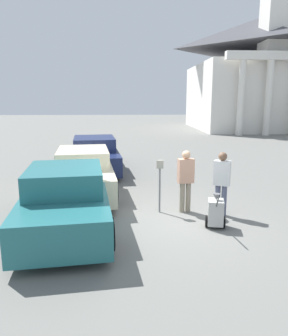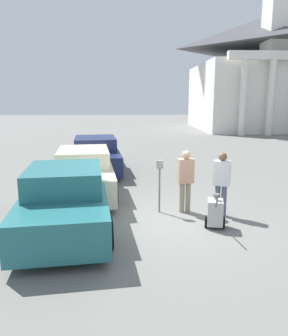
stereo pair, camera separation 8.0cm
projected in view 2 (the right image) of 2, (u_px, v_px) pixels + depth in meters
The scene contains 9 objects.
ground_plane at pixel (165, 222), 8.26m from camera, with size 120.00×120.00×0.00m, color slate.
parked_car_teal at pixel (66, 199), 7.84m from camera, with size 2.46×4.95×1.51m.
parked_car_cream at pixel (84, 172), 10.83m from camera, with size 2.43×5.37×1.47m.
parked_car_navy at pixel (96, 155), 14.32m from camera, with size 2.55×5.41×1.46m.
parking_meter at pixel (160, 177), 8.78m from camera, with size 0.18×0.09×1.45m.
person_worker at pixel (185, 178), 8.82m from camera, with size 0.45×0.28×1.70m.
person_supervisor at pixel (222, 180), 8.56m from camera, with size 0.47×0.38×1.70m.
equipment_cart at pixel (215, 212), 7.83m from camera, with size 0.52×1.00×1.00m.
church at pixel (257, 73), 33.64m from camera, with size 12.05×13.60×20.49m.
Camera 2 is at (-0.84, -7.78, 3.03)m, focal length 35.00 mm.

